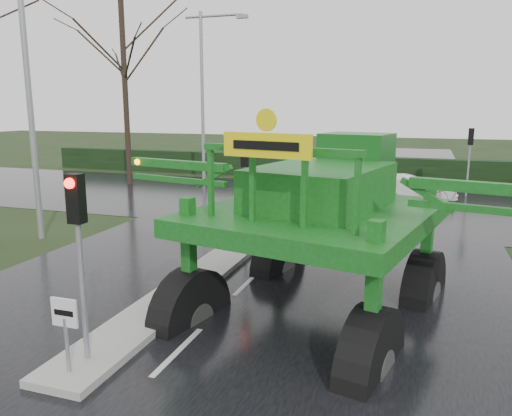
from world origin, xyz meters
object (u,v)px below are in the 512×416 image
(street_light_left_near, at_px, (34,64))
(white_sedan, at_px, (411,203))
(keep_left_sign, at_px, (65,323))
(traffic_signal_far, at_px, (470,147))
(crop_sprayer, at_px, (195,197))
(traffic_signal_near, at_px, (78,228))
(traffic_signal_mid, at_px, (245,169))
(street_light_left_far, at_px, (207,83))

(street_light_left_near, distance_m, white_sedan, 17.48)
(keep_left_sign, bearing_deg, white_sedan, 74.70)
(traffic_signal_far, height_order, street_light_left_near, street_light_left_near)
(traffic_signal_far, xyz_separation_m, crop_sprayer, (-6.89, -18.27, 0.12))
(traffic_signal_near, relative_size, traffic_signal_mid, 1.00)
(traffic_signal_mid, bearing_deg, street_light_left_near, -167.79)
(traffic_signal_near, xyz_separation_m, street_light_left_far, (-6.89, 21.01, 3.40))
(traffic_signal_near, distance_m, street_light_left_near, 10.40)
(traffic_signal_mid, height_order, white_sedan, traffic_signal_mid)
(traffic_signal_mid, bearing_deg, traffic_signal_far, 58.07)
(street_light_left_far, bearing_deg, traffic_signal_far, 0.03)
(street_light_left_near, relative_size, white_sedan, 2.48)
(white_sedan, bearing_deg, keep_left_sign, 142.19)
(traffic_signal_far, xyz_separation_m, street_light_left_near, (-14.69, -14.01, 3.40))
(street_light_left_near, bearing_deg, traffic_signal_near, -45.47)
(keep_left_sign, distance_m, traffic_signal_far, 22.93)
(traffic_signal_near, xyz_separation_m, traffic_signal_mid, (0.00, 8.50, 0.00))
(traffic_signal_far, relative_size, white_sedan, 0.87)
(keep_left_sign, relative_size, crop_sprayer, 0.13)
(white_sedan, bearing_deg, crop_sprayer, 142.28)
(traffic_signal_mid, height_order, street_light_left_far, street_light_left_far)
(keep_left_sign, height_order, crop_sprayer, crop_sprayer)
(keep_left_sign, height_order, street_light_left_near, street_light_left_near)
(traffic_signal_mid, bearing_deg, crop_sprayer, -81.01)
(traffic_signal_near, relative_size, street_light_left_near, 0.35)
(traffic_signal_near, distance_m, white_sedan, 19.09)
(keep_left_sign, height_order, traffic_signal_mid, traffic_signal_mid)
(traffic_signal_mid, height_order, street_light_left_near, street_light_left_near)
(traffic_signal_mid, relative_size, street_light_left_far, 0.35)
(street_light_left_near, bearing_deg, traffic_signal_far, 43.63)
(traffic_signal_mid, height_order, crop_sprayer, crop_sprayer)
(street_light_left_far, xyz_separation_m, white_sedan, (12.01, -2.80, -5.99))
(traffic_signal_mid, xyz_separation_m, crop_sprayer, (0.91, -5.75, 0.12))
(traffic_signal_far, relative_size, street_light_left_near, 0.35)
(keep_left_sign, relative_size, traffic_signal_far, 0.38)
(traffic_signal_mid, distance_m, street_light_left_near, 7.83)
(keep_left_sign, distance_m, street_light_left_near, 11.32)
(street_light_left_far, bearing_deg, traffic_signal_mid, -61.14)
(crop_sprayer, xyz_separation_m, white_sedan, (4.20, 15.46, -2.71))
(traffic_signal_near, relative_size, crop_sprayer, 0.35)
(traffic_signal_far, height_order, street_light_left_far, street_light_left_far)
(traffic_signal_far, bearing_deg, street_light_left_near, 43.63)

